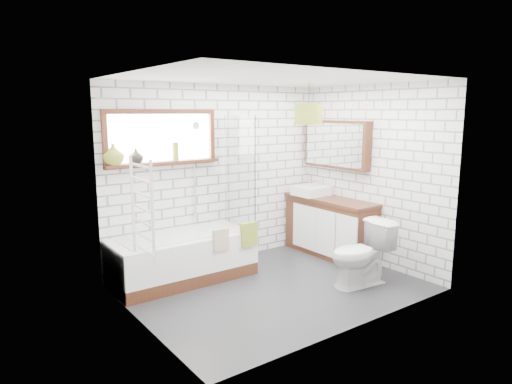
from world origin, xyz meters
TOP-DOWN VIEW (x-y plane):
  - floor at (0.00, 0.00)m, footprint 3.40×2.60m
  - ceiling at (0.00, 0.00)m, footprint 3.40×2.60m
  - wall_back at (0.00, 1.30)m, footprint 3.40×0.01m
  - wall_front at (0.00, -1.30)m, footprint 3.40×0.01m
  - wall_left at (-1.70, 0.00)m, footprint 0.01×2.60m
  - wall_right at (1.70, 0.00)m, footprint 0.01×2.60m
  - window at (-0.85, 1.26)m, footprint 1.52×0.16m
  - towel_radiator at (-1.66, 0.00)m, footprint 0.06×0.52m
  - mirror_cabinet at (1.62, 0.60)m, footprint 0.16×1.20m
  - shower_riser at (-0.40, 1.26)m, footprint 0.02×0.02m
  - bathtub at (-0.79, 0.90)m, footprint 1.80×0.79m
  - shower_screen at (0.09, 0.90)m, footprint 0.02×0.72m
  - towel_green at (-0.04, 0.51)m, footprint 0.23×0.06m
  - towel_beige at (-0.46, 0.51)m, footprint 0.21×0.05m
  - vanity at (1.46, 0.53)m, footprint 0.49×1.52m
  - basin at (1.40, 0.88)m, footprint 0.48×0.42m
  - tap at (1.56, 0.88)m, footprint 0.04×0.04m
  - toilet at (0.90, -0.57)m, footprint 0.55×0.84m
  - vase_olive at (-1.50, 1.23)m, footprint 0.29×0.29m
  - vase_dark at (-1.22, 1.23)m, footprint 0.20×0.20m
  - bottle at (-0.69, 1.23)m, footprint 0.08×0.08m
  - pendant at (0.70, 0.22)m, footprint 0.36×0.36m

SIDE VIEW (x-z plane):
  - floor at x=0.00m, z-range -0.01..0.00m
  - bathtub at x=-0.79m, z-range 0.00..0.58m
  - toilet at x=0.90m, z-range 0.00..0.81m
  - vanity at x=1.46m, z-range 0.00..0.87m
  - towel_green at x=-0.04m, z-range 0.40..0.72m
  - towel_beige at x=-0.46m, z-range 0.42..0.70m
  - basin at x=1.40m, z-range 0.87..1.01m
  - tap at x=1.56m, z-range 0.92..1.08m
  - towel_radiator at x=-1.66m, z-range 0.70..1.70m
  - wall_back at x=0.00m, z-range 0.00..2.50m
  - wall_front at x=0.00m, z-range 0.00..2.50m
  - wall_left at x=-1.70m, z-range 0.00..2.50m
  - wall_right at x=1.70m, z-range 0.00..2.50m
  - shower_screen at x=0.09m, z-range 0.58..2.08m
  - shower_riser at x=-0.40m, z-range 0.70..2.00m
  - vase_dark at x=-1.22m, z-range 1.48..1.67m
  - bottle at x=-0.69m, z-range 1.48..1.72m
  - vase_olive at x=-1.50m, z-range 1.48..1.74m
  - mirror_cabinet at x=1.62m, z-range 1.30..2.00m
  - window at x=-0.85m, z-range 1.46..2.14m
  - pendant at x=0.70m, z-range 1.97..2.23m
  - ceiling at x=0.00m, z-range 2.50..2.51m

